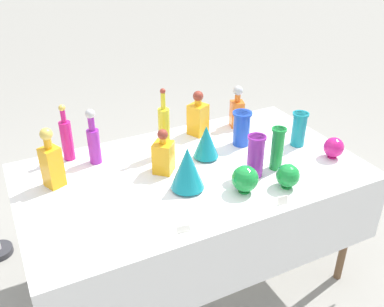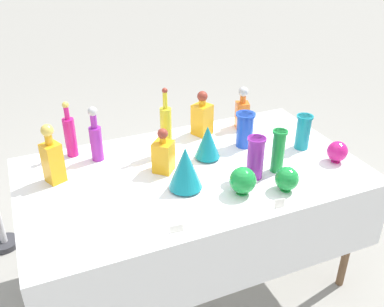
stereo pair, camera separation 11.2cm
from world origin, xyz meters
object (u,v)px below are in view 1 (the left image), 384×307
at_px(square_decanter_3, 51,162).
at_px(fluted_vase_0, 187,168).
at_px(slender_vase_0, 256,155).
at_px(tall_bottle_2, 164,130).
at_px(tall_bottle_0, 67,138).
at_px(square_decanter_1, 198,116).
at_px(square_decanter_0, 163,155).
at_px(round_bowl_1, 288,176).
at_px(slender_vase_1, 277,148).
at_px(slender_vase_2, 299,128).
at_px(tall_bottle_1, 94,141).
at_px(square_decanter_2, 237,109).
at_px(round_bowl_2, 245,179).
at_px(round_bowl_0, 334,147).
at_px(fluted_vase_1, 206,142).
at_px(slender_vase_3, 242,127).

bearing_deg(square_decanter_3, fluted_vase_0, -29.23).
bearing_deg(slender_vase_0, tall_bottle_2, 129.38).
height_order(tall_bottle_0, square_decanter_1, tall_bottle_0).
relative_size(square_decanter_0, square_decanter_1, 0.88).
bearing_deg(tall_bottle_0, square_decanter_1, -3.08).
bearing_deg(square_decanter_1, square_decanter_3, -167.82).
bearing_deg(round_bowl_1, tall_bottle_0, 139.75).
xyz_separation_m(slender_vase_1, slender_vase_2, (0.27, 0.16, -0.02)).
bearing_deg(round_bowl_1, slender_vase_1, 71.76).
bearing_deg(square_decanter_1, slender_vase_2, -40.49).
distance_m(tall_bottle_1, slender_vase_2, 1.15).
xyz_separation_m(square_decanter_2, round_bowl_1, (-0.14, -0.71, -0.05)).
distance_m(tall_bottle_1, slender_vase_1, 0.96).
height_order(tall_bottle_0, tall_bottle_1, tall_bottle_0).
bearing_deg(square_decanter_1, tall_bottle_0, 176.92).
distance_m(square_decanter_2, square_decanter_3, 1.18).
distance_m(square_decanter_1, round_bowl_2, 0.66).
distance_m(square_decanter_0, round_bowl_0, 0.93).
distance_m(square_decanter_0, fluted_vase_1, 0.27).
bearing_deg(square_decanter_0, fluted_vase_1, 6.15).
bearing_deg(square_decanter_3, square_decanter_0, -12.71).
xyz_separation_m(square_decanter_0, slender_vase_1, (0.54, -0.23, 0.03)).
distance_m(slender_vase_2, fluted_vase_0, 0.78).
distance_m(tall_bottle_0, fluted_vase_1, 0.75).
bearing_deg(slender_vase_0, round_bowl_1, -64.05).
xyz_separation_m(fluted_vase_0, round_bowl_0, (0.85, -0.08, -0.06)).
height_order(square_decanter_0, round_bowl_2, square_decanter_0).
height_order(tall_bottle_1, tall_bottle_2, tall_bottle_2).
bearing_deg(fluted_vase_1, square_decanter_1, 71.40).
height_order(square_decanter_3, round_bowl_0, square_decanter_3).
relative_size(tall_bottle_0, square_decanter_0, 1.31).
bearing_deg(tall_bottle_0, round_bowl_0, -25.89).
distance_m(square_decanter_2, round_bowl_1, 0.72).
distance_m(square_decanter_2, fluted_vase_1, 0.45).
bearing_deg(square_decanter_0, tall_bottle_0, 139.23).
xyz_separation_m(tall_bottle_2, fluted_vase_0, (-0.04, -0.36, -0.03)).
relative_size(tall_bottle_2, square_decanter_3, 1.25).
relative_size(square_decanter_1, square_decanter_3, 0.88).
xyz_separation_m(slender_vase_3, fluted_vase_0, (-0.48, -0.28, 0.01)).
bearing_deg(tall_bottle_2, tall_bottle_0, 158.43).
relative_size(tall_bottle_2, round_bowl_1, 3.16).
bearing_deg(fluted_vase_0, tall_bottle_1, 126.16).
bearing_deg(slender_vase_2, tall_bottle_2, 162.29).
bearing_deg(square_decanter_1, round_bowl_1, -80.11).
xyz_separation_m(square_decanter_3, slender_vase_3, (1.06, -0.04, -0.03)).
distance_m(fluted_vase_1, round_bowl_0, 0.70).
relative_size(square_decanter_0, slender_vase_1, 1.04).
distance_m(square_decanter_2, round_bowl_0, 0.64).
bearing_deg(tall_bottle_2, slender_vase_0, -50.62).
xyz_separation_m(round_bowl_0, round_bowl_2, (-0.61, -0.07, 0.01)).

